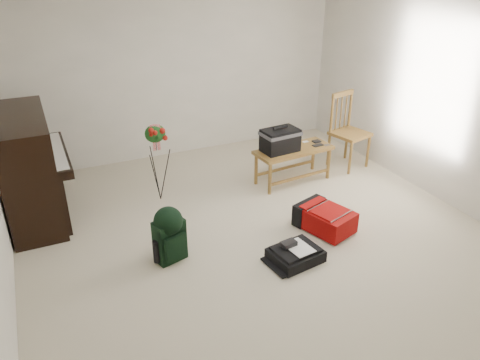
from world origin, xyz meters
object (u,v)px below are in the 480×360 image
dining_chair (349,131)px  flower_stand (158,163)px  piano (30,170)px  black_duffel (295,254)px  bench (284,143)px  green_backpack (169,232)px  red_suitcase (323,217)px

dining_chair → flower_stand: bearing=163.5°
piano → black_duffel: (2.32, -2.09, -0.52)m
bench → flower_stand: (-1.65, 0.24, -0.08)m
dining_chair → black_duffel: (-1.90, -1.74, -0.45)m
dining_chair → green_backpack: 3.28m
red_suitcase → black_duffel: 0.74m
dining_chair → red_suitcase: size_ratio=1.48×
piano → green_backpack: piano is taller
green_backpack → black_duffel: bearing=-41.0°
black_duffel → green_backpack: 1.31m
green_backpack → flower_stand: size_ratio=0.58×
red_suitcase → flower_stand: (-1.49, 1.45, 0.36)m
red_suitcase → black_duffel: size_ratio=1.33×
red_suitcase → green_backpack: size_ratio=1.21×
black_duffel → piano: bearing=130.2°
black_duffel → green_backpack: green_backpack is taller
bench → red_suitcase: size_ratio=1.51×
dining_chair → flower_stand: dining_chair is taller
piano → flower_stand: (1.44, -0.22, -0.09)m
dining_chair → flower_stand: size_ratio=1.04×
bench → green_backpack: bearing=-155.8°
piano → flower_stand: piano is taller
black_duffel → flower_stand: bearing=107.6°
piano → black_duffel: piano is taller
red_suitcase → flower_stand: 2.11m
bench → green_backpack: size_ratio=1.83×
piano → green_backpack: size_ratio=2.49×
piano → bench: bearing=-8.6°
black_duffel → green_backpack: bearing=146.6°
green_backpack → dining_chair: bearing=5.8°
bench → red_suitcase: bearing=-102.5°
flower_stand → green_backpack: bearing=-85.7°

